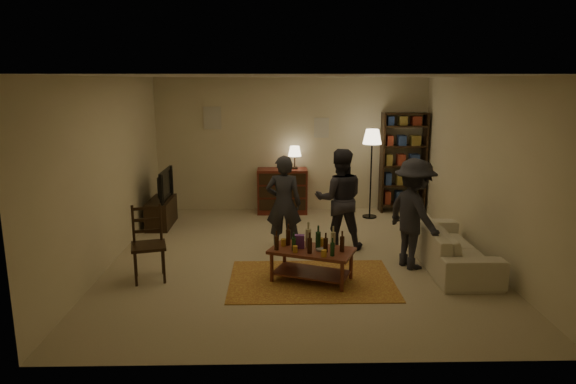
{
  "coord_description": "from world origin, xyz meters",
  "views": [
    {
      "loc": [
        -0.31,
        -7.43,
        2.65
      ],
      "look_at": [
        -0.14,
        0.1,
        1.0
      ],
      "focal_mm": 32.0,
      "sensor_mm": 36.0,
      "label": 1
    }
  ],
  "objects_px": {
    "sofa": "(450,246)",
    "person_right": "(339,199)",
    "coffee_table": "(311,253)",
    "dining_chair": "(148,240)",
    "person_by_sofa": "(414,214)",
    "tv_stand": "(161,205)",
    "bookshelf": "(403,162)",
    "person_left": "(284,204)",
    "dresser": "(283,190)",
    "floor_lamp": "(372,143)"
  },
  "relations": [
    {
      "from": "bookshelf",
      "to": "person_left",
      "type": "xyz_separation_m",
      "value": [
        -2.45,
        -2.45,
        -0.27
      ]
    },
    {
      "from": "coffee_table",
      "to": "dresser",
      "type": "relative_size",
      "value": 0.9
    },
    {
      "from": "person_by_sofa",
      "to": "person_left",
      "type": "bearing_deg",
      "value": 44.64
    },
    {
      "from": "coffee_table",
      "to": "person_by_sofa",
      "type": "height_order",
      "value": "person_by_sofa"
    },
    {
      "from": "sofa",
      "to": "person_left",
      "type": "distance_m",
      "value": 2.55
    },
    {
      "from": "dining_chair",
      "to": "person_right",
      "type": "bearing_deg",
      "value": 9.35
    },
    {
      "from": "floor_lamp",
      "to": "person_by_sofa",
      "type": "height_order",
      "value": "floor_lamp"
    },
    {
      "from": "tv_stand",
      "to": "person_by_sofa",
      "type": "height_order",
      "value": "person_by_sofa"
    },
    {
      "from": "coffee_table",
      "to": "dining_chair",
      "type": "height_order",
      "value": "dining_chair"
    },
    {
      "from": "dresser",
      "to": "dining_chair",
      "type": "bearing_deg",
      "value": -117.93
    },
    {
      "from": "person_left",
      "to": "person_by_sofa",
      "type": "bearing_deg",
      "value": 162.74
    },
    {
      "from": "bookshelf",
      "to": "dining_chair",
      "type": "bearing_deg",
      "value": -140.29
    },
    {
      "from": "coffee_table",
      "to": "tv_stand",
      "type": "bearing_deg",
      "value": 133.51
    },
    {
      "from": "sofa",
      "to": "person_by_sofa",
      "type": "relative_size",
      "value": 1.32
    },
    {
      "from": "sofa",
      "to": "person_left",
      "type": "xyz_separation_m",
      "value": [
        -2.4,
        0.73,
        0.46
      ]
    },
    {
      "from": "tv_stand",
      "to": "person_right",
      "type": "relative_size",
      "value": 0.66
    },
    {
      "from": "coffee_table",
      "to": "sofa",
      "type": "bearing_deg",
      "value": 14.47
    },
    {
      "from": "floor_lamp",
      "to": "coffee_table",
      "type": "bearing_deg",
      "value": -112.94
    },
    {
      "from": "coffee_table",
      "to": "dining_chair",
      "type": "bearing_deg",
      "value": 176.23
    },
    {
      "from": "dining_chair",
      "to": "sofa",
      "type": "bearing_deg",
      "value": -9.8
    },
    {
      "from": "bookshelf",
      "to": "person_by_sofa",
      "type": "relative_size",
      "value": 1.27
    },
    {
      "from": "sofa",
      "to": "dining_chair",
      "type": "bearing_deg",
      "value": 95.19
    },
    {
      "from": "coffee_table",
      "to": "dining_chair",
      "type": "relative_size",
      "value": 1.19
    },
    {
      "from": "dining_chair",
      "to": "person_by_sofa",
      "type": "xyz_separation_m",
      "value": [
        3.68,
        0.35,
        0.25
      ]
    },
    {
      "from": "person_by_sofa",
      "to": "tv_stand",
      "type": "bearing_deg",
      "value": 38.37
    },
    {
      "from": "person_by_sofa",
      "to": "person_right",
      "type": "bearing_deg",
      "value": 24.31
    },
    {
      "from": "sofa",
      "to": "person_right",
      "type": "xyz_separation_m",
      "value": [
        -1.52,
        0.85,
        0.5
      ]
    },
    {
      "from": "tv_stand",
      "to": "person_by_sofa",
      "type": "distance_m",
      "value": 4.67
    },
    {
      "from": "tv_stand",
      "to": "person_left",
      "type": "bearing_deg",
      "value": -33.35
    },
    {
      "from": "sofa",
      "to": "person_right",
      "type": "distance_m",
      "value": 1.81
    },
    {
      "from": "dining_chair",
      "to": "dresser",
      "type": "distance_m",
      "value": 3.96
    },
    {
      "from": "dresser",
      "to": "tv_stand",
      "type": "bearing_deg",
      "value": -157.93
    },
    {
      "from": "bookshelf",
      "to": "tv_stand",
      "type": "bearing_deg",
      "value": -168.2
    },
    {
      "from": "floor_lamp",
      "to": "person_left",
      "type": "relative_size",
      "value": 1.14
    },
    {
      "from": "person_right",
      "to": "sofa",
      "type": "bearing_deg",
      "value": 151.81
    },
    {
      "from": "floor_lamp",
      "to": "person_left",
      "type": "distance_m",
      "value": 2.71
    },
    {
      "from": "dining_chair",
      "to": "sofa",
      "type": "distance_m",
      "value": 4.27
    },
    {
      "from": "person_right",
      "to": "person_by_sofa",
      "type": "height_order",
      "value": "person_right"
    },
    {
      "from": "person_left",
      "to": "tv_stand",
      "type": "bearing_deg",
      "value": -28.19
    },
    {
      "from": "coffee_table",
      "to": "person_right",
      "type": "distance_m",
      "value": 1.53
    },
    {
      "from": "sofa",
      "to": "person_left",
      "type": "height_order",
      "value": "person_left"
    },
    {
      "from": "dresser",
      "to": "person_right",
      "type": "relative_size",
      "value": 0.85
    },
    {
      "from": "dining_chair",
      "to": "sofa",
      "type": "height_order",
      "value": "dining_chair"
    },
    {
      "from": "coffee_table",
      "to": "bookshelf",
      "type": "relative_size",
      "value": 0.61
    },
    {
      "from": "coffee_table",
      "to": "dining_chair",
      "type": "distance_m",
      "value": 2.2
    },
    {
      "from": "tv_stand",
      "to": "bookshelf",
      "type": "relative_size",
      "value": 0.52
    },
    {
      "from": "floor_lamp",
      "to": "sofa",
      "type": "xyz_separation_m",
      "value": [
        0.69,
        -2.7,
        -1.17
      ]
    },
    {
      "from": "dining_chair",
      "to": "person_left",
      "type": "height_order",
      "value": "person_left"
    },
    {
      "from": "coffee_table",
      "to": "person_by_sofa",
      "type": "bearing_deg",
      "value": 18.44
    },
    {
      "from": "person_right",
      "to": "person_by_sofa",
      "type": "bearing_deg",
      "value": 138.23
    }
  ]
}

